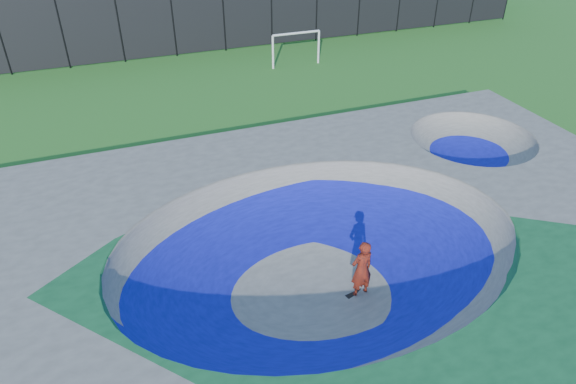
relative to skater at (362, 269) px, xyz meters
The scene contains 6 objects.
ground 1.45m from the skater, 137.27° to the left, with size 120.00×120.00×0.00m, color #22611B.
skate_deck 1.17m from the skater, 137.27° to the left, with size 22.00×14.00×1.50m, color gray.
skater is the anchor object (origin of this frame).
skateboard 0.85m from the skater, ahead, with size 0.78×0.22×0.05m, color black.
soccer_goal 18.40m from the skater, 73.77° to the left, with size 2.86×0.12×1.89m.
fence 21.84m from the skater, 92.25° to the left, with size 48.09×0.09×4.04m.
Camera 1 is at (-4.48, -9.51, 9.70)m, focal length 32.00 mm.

